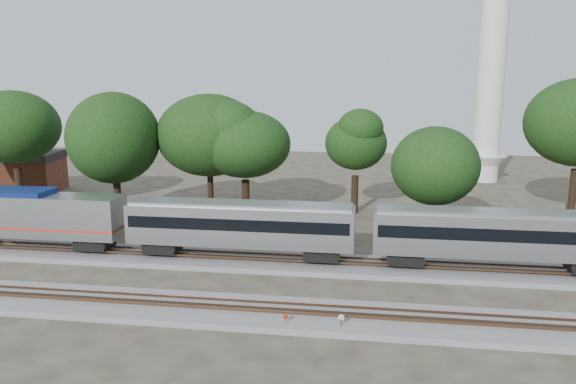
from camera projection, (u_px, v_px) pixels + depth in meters
name	position (u px, v px, depth m)	size (l,w,h in m)	color
ground	(226.00, 290.00, 39.54)	(160.00, 160.00, 0.00)	#383328
track_far	(245.00, 261.00, 45.32)	(160.00, 5.00, 0.73)	slate
track_near	(210.00, 310.00, 35.62)	(160.00, 5.00, 0.73)	slate
switch_stand_red	(286.00, 320.00, 33.18)	(0.30, 0.06, 0.94)	#512D19
switch_stand_white	(341.00, 321.00, 32.74)	(0.36, 0.07, 1.12)	#512D19
switch_lever	(279.00, 324.00, 33.67)	(0.50, 0.30, 0.30)	#512D19
brick_building	(16.00, 172.00, 73.94)	(12.34, 9.73, 5.33)	brown
tree_1	(14.00, 127.00, 60.17)	(9.82, 9.82, 13.85)	black
tree_2	(114.00, 138.00, 57.05)	(8.96, 8.96, 12.64)	black
tree_3	(209.00, 135.00, 58.98)	(9.05, 9.05, 12.76)	black
tree_4	(245.00, 144.00, 57.82)	(8.23, 8.23, 11.60)	black
tree_5	(356.00, 144.00, 61.35)	(7.93, 7.93, 11.18)	black
tree_6	(435.00, 166.00, 51.45)	(6.96, 6.96, 9.82)	black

